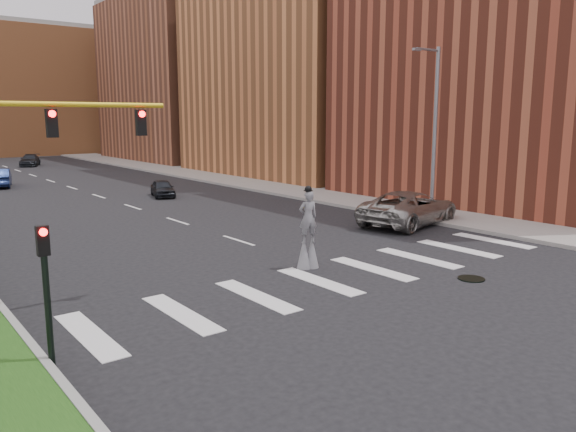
{
  "coord_description": "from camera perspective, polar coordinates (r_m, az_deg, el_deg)",
  "views": [
    {
      "loc": [
        -13.26,
        -12.79,
        5.47
      ],
      "look_at": [
        -0.24,
        4.05,
        1.7
      ],
      "focal_mm": 35.0,
      "sensor_mm": 36.0,
      "label": 1
    }
  ],
  "objects": [
    {
      "name": "building_near",
      "position": [
        41.31,
        22.6,
        17.0
      ],
      "size": [
        16.0,
        20.0,
        22.0
      ],
      "primitive_type": "cube",
      "color": "brown",
      "rests_on": "ground"
    },
    {
      "name": "sidewalk_right",
      "position": [
        46.05,
        -3.41,
        3.32
      ],
      "size": [
        5.0,
        90.0,
        0.18
      ],
      "primitive_type": "cube",
      "color": "gray",
      "rests_on": "ground"
    },
    {
      "name": "traffic_signal",
      "position": [
        16.22,
        -25.26,
        4.42
      ],
      "size": [
        5.3,
        0.23,
        6.2
      ],
      "color": "black",
      "rests_on": "ground"
    },
    {
      "name": "secondary_signal",
      "position": [
        13.12,
        -23.36,
        -6.38
      ],
      "size": [
        0.25,
        0.21,
        3.23
      ],
      "color": "black",
      "rests_on": "ground"
    },
    {
      "name": "suv_crossing",
      "position": [
        29.39,
        12.23,
        0.82
      ],
      "size": [
        6.72,
        4.02,
        1.75
      ],
      "primitive_type": "imported",
      "rotation": [
        0.0,
        0.0,
        1.76
      ],
      "color": "#A6A39D",
      "rests_on": "ground"
    },
    {
      "name": "streetlight",
      "position": [
        30.62,
        14.59,
        8.65
      ],
      "size": [
        2.05,
        0.2,
        9.0
      ],
      "color": "slate",
      "rests_on": "ground"
    },
    {
      "name": "stilt_performer",
      "position": [
        20.41,
        2.04,
        -1.89
      ],
      "size": [
        0.83,
        0.63,
        3.04
      ],
      "rotation": [
        0.0,
        0.0,
        2.87
      ],
      "color": "#301E13",
      "rests_on": "ground"
    },
    {
      "name": "car_mid",
      "position": [
        49.77,
        -27.25,
        3.46
      ],
      "size": [
        2.53,
        4.67,
        1.46
      ],
      "primitive_type": "imported",
      "rotation": [
        0.0,
        0.0,
        2.91
      ],
      "color": "navy",
      "rests_on": "ground"
    },
    {
      "name": "building_far",
      "position": [
        75.66,
        -10.13,
        13.32
      ],
      "size": [
        16.0,
        22.0,
        20.0
      ],
      "primitive_type": "cube",
      "color": "brown",
      "rests_on": "ground"
    },
    {
      "name": "building_backdrop",
      "position": [
        92.88,
        -26.25,
        11.21
      ],
      "size": [
        26.0,
        14.0,
        18.0
      ],
      "primitive_type": "cube",
      "color": "#C2703D",
      "rests_on": "ground"
    },
    {
      "name": "building_mid",
      "position": [
        55.83,
        1.85,
        16.76
      ],
      "size": [
        16.0,
        22.0,
        24.0
      ],
      "primitive_type": "cube",
      "color": "#C2703D",
      "rests_on": "ground"
    },
    {
      "name": "car_near",
      "position": [
        39.91,
        -12.63,
        2.77
      ],
      "size": [
        2.3,
        3.68,
        1.17
      ],
      "primitive_type": "imported",
      "rotation": [
        0.0,
        0.0,
        -0.29
      ],
      "color": "black",
      "rests_on": "ground"
    },
    {
      "name": "car_far",
      "position": [
        69.8,
        -24.74,
        5.16
      ],
      "size": [
        3.3,
        4.77,
        1.28
      ],
      "primitive_type": "imported",
      "rotation": [
        0.0,
        0.0,
        -0.38
      ],
      "color": "black",
      "rests_on": "ground"
    },
    {
      "name": "manhole",
      "position": [
        20.26,
        18.12,
        -6.07
      ],
      "size": [
        0.9,
        0.9,
        0.04
      ],
      "primitive_type": "cylinder",
      "color": "black",
      "rests_on": "ground"
    },
    {
      "name": "ground_plane",
      "position": [
        19.22,
        8.04,
        -6.6
      ],
      "size": [
        160.0,
        160.0,
        0.0
      ],
      "primitive_type": "plane",
      "color": "black",
      "rests_on": "ground"
    }
  ]
}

